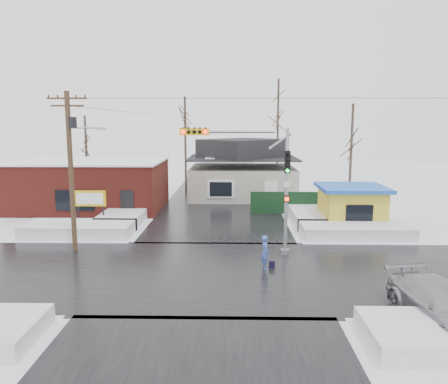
{
  "coord_description": "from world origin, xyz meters",
  "views": [
    {
      "loc": [
        1.08,
        -20.61,
        7.3
      ],
      "look_at": [
        0.52,
        6.3,
        3.0
      ],
      "focal_mm": 35.0,
      "sensor_mm": 36.0,
      "label": 1
    }
  ],
  "objects_px": {
    "utility_pole": "(72,162)",
    "pedestrian": "(265,252)",
    "marquee_sign": "(90,200)",
    "traffic_signal": "(258,174)",
    "kiosk": "(351,206)",
    "car": "(442,305)"
  },
  "relations": [
    {
      "from": "traffic_signal",
      "to": "car",
      "type": "relative_size",
      "value": 1.34
    },
    {
      "from": "pedestrian",
      "to": "utility_pole",
      "type": "bearing_deg",
      "value": 66.52
    },
    {
      "from": "utility_pole",
      "to": "marquee_sign",
      "type": "distance_m",
      "value": 6.87
    },
    {
      "from": "marquee_sign",
      "to": "kiosk",
      "type": "height_order",
      "value": "kiosk"
    },
    {
      "from": "utility_pole",
      "to": "pedestrian",
      "type": "height_order",
      "value": "utility_pole"
    },
    {
      "from": "utility_pole",
      "to": "kiosk",
      "type": "xyz_separation_m",
      "value": [
        17.43,
        6.49,
        -3.65
      ]
    },
    {
      "from": "utility_pole",
      "to": "marquee_sign",
      "type": "xyz_separation_m",
      "value": [
        -1.07,
        5.99,
        -3.19
      ]
    },
    {
      "from": "traffic_signal",
      "to": "utility_pole",
      "type": "distance_m",
      "value": 10.39
    },
    {
      "from": "traffic_signal",
      "to": "kiosk",
      "type": "bearing_deg",
      "value": 44.84
    },
    {
      "from": "marquee_sign",
      "to": "car",
      "type": "xyz_separation_m",
      "value": [
        17.66,
        -15.0,
        -1.16
      ]
    },
    {
      "from": "pedestrian",
      "to": "car",
      "type": "relative_size",
      "value": 0.33
    },
    {
      "from": "utility_pole",
      "to": "marquee_sign",
      "type": "bearing_deg",
      "value": 100.13
    },
    {
      "from": "marquee_sign",
      "to": "kiosk",
      "type": "xyz_separation_m",
      "value": [
        18.5,
        0.5,
        -0.46
      ]
    },
    {
      "from": "marquee_sign",
      "to": "traffic_signal",
      "type": "bearing_deg",
      "value": -29.72
    },
    {
      "from": "pedestrian",
      "to": "car",
      "type": "xyz_separation_m",
      "value": [
        5.96,
        -6.04,
        -0.1
      ]
    },
    {
      "from": "traffic_signal",
      "to": "kiosk",
      "type": "height_order",
      "value": "traffic_signal"
    },
    {
      "from": "traffic_signal",
      "to": "car",
      "type": "bearing_deg",
      "value": -53.66
    },
    {
      "from": "traffic_signal",
      "to": "pedestrian",
      "type": "bearing_deg",
      "value": -83.52
    },
    {
      "from": "kiosk",
      "to": "traffic_signal",
      "type": "bearing_deg",
      "value": -135.16
    },
    {
      "from": "kiosk",
      "to": "car",
      "type": "relative_size",
      "value": 0.88
    },
    {
      "from": "traffic_signal",
      "to": "marquee_sign",
      "type": "distance_m",
      "value": 13.42
    },
    {
      "from": "car",
      "to": "pedestrian",
      "type": "bearing_deg",
      "value": 125.32
    }
  ]
}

